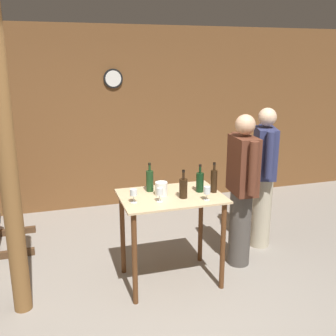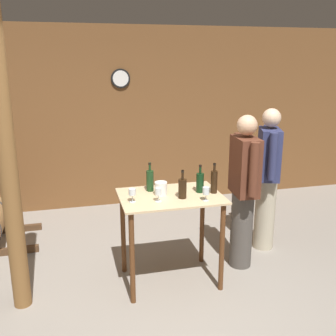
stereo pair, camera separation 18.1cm
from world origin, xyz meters
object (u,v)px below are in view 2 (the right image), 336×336
object	(u,v)px
wine_glass_near_center	(158,192)
ice_bucket	(161,188)
wine_glass_near_right	(206,191)
wine_bottle_right	(214,181)
wooden_post	(8,165)
wine_glass_near_left	(132,192)
wine_bottle_left	(182,188)
wine_bottle_center	(200,182)
person_host	(244,189)
wine_bottle_far_left	(150,180)
person_visitor_with_scarf	(267,177)

from	to	relation	value
wine_glass_near_center	ice_bucket	bearing A→B (deg)	69.18
wine_glass_near_right	wine_bottle_right	bearing A→B (deg)	51.85
wooden_post	wine_glass_near_right	size ratio (longest dim) A/B	20.18
wine_glass_near_left	wine_glass_near_right	bearing A→B (deg)	-11.55
wine_bottle_left	wine_glass_near_right	xyz separation A→B (m)	(0.19, -0.13, -0.01)
wine_bottle_left	wine_bottle_center	world-z (taller)	wine_bottle_center
wine_glass_near_right	wine_glass_near_center	bearing A→B (deg)	168.55
wooden_post	person_host	distance (m)	2.33
wooden_post	wine_bottle_far_left	world-z (taller)	wooden_post
wooden_post	ice_bucket	xyz separation A→B (m)	(1.36, 0.10, -0.35)
ice_bucket	wooden_post	bearing A→B (deg)	-175.82
wine_bottle_left	wine_glass_near_center	distance (m)	0.25
person_host	wooden_post	bearing A→B (deg)	-175.54
wine_bottle_right	wine_bottle_center	bearing A→B (deg)	157.21
wine_bottle_center	wine_bottle_right	xyz separation A→B (m)	(0.13, -0.05, 0.02)
wine_glass_near_left	wine_glass_near_center	size ratio (longest dim) A/B	0.97
wine_bottle_far_left	wine_bottle_right	world-z (taller)	wine_bottle_right
wine_glass_near_right	person_visitor_with_scarf	bearing A→B (deg)	33.95
wooden_post	wine_bottle_far_left	size ratio (longest dim) A/B	9.15
wine_bottle_left	wine_bottle_right	distance (m)	0.35
wine_bottle_far_left	wine_bottle_right	bearing A→B (deg)	-19.91
wine_bottle_right	wine_glass_near_left	xyz separation A→B (m)	(-0.83, -0.06, -0.03)
wine_glass_near_left	wooden_post	bearing A→B (deg)	178.54
wooden_post	wine_bottle_right	distance (m)	1.90
wine_glass_near_left	ice_bucket	bearing A→B (deg)	22.57
wine_glass_near_center	person_host	xyz separation A→B (m)	(0.99, 0.25, -0.14)
wine_bottle_center	person_host	size ratio (longest dim) A/B	0.17
wooden_post	person_host	xyz separation A→B (m)	(2.28, 0.18, -0.46)
wine_bottle_right	person_host	size ratio (longest dim) A/B	0.18
wooden_post	wine_glass_near_left	distance (m)	1.10
wine_bottle_center	wine_bottle_right	world-z (taller)	wine_bottle_right
wine_bottle_center	person_visitor_with_scarf	world-z (taller)	person_visitor_with_scarf
person_host	wine_bottle_left	bearing A→B (deg)	-163.77
wine_bottle_far_left	person_host	world-z (taller)	person_host
wooden_post	wine_bottle_left	world-z (taller)	wooden_post
wooden_post	wine_glass_near_center	bearing A→B (deg)	-3.37
wooden_post	wine_bottle_far_left	xyz separation A→B (m)	(1.28, 0.25, -0.30)
wine_bottle_right	wine_glass_near_right	distance (m)	0.25
person_visitor_with_scarf	wine_bottle_center	bearing A→B (deg)	-156.45
wooden_post	wine_bottle_right	xyz separation A→B (m)	(1.88, 0.03, -0.30)
person_host	wine_glass_near_right	bearing A→B (deg)	-148.05
wooden_post	wine_bottle_center	size ratio (longest dim) A/B	9.55
wine_bottle_center	ice_bucket	bearing A→B (deg)	177.91
wooden_post	wine_bottle_left	xyz separation A→B (m)	(1.54, -0.04, -0.32)
wine_bottle_center	wine_glass_near_left	distance (m)	0.71
wine_bottle_far_left	ice_bucket	bearing A→B (deg)	-62.85
wine_glass_near_center	wine_bottle_center	bearing A→B (deg)	19.09
wine_glass_near_center	wine_glass_near_right	bearing A→B (deg)	-11.45
wine_bottle_far_left	wooden_post	bearing A→B (deg)	-168.99
wine_glass_near_center	wooden_post	bearing A→B (deg)	176.63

